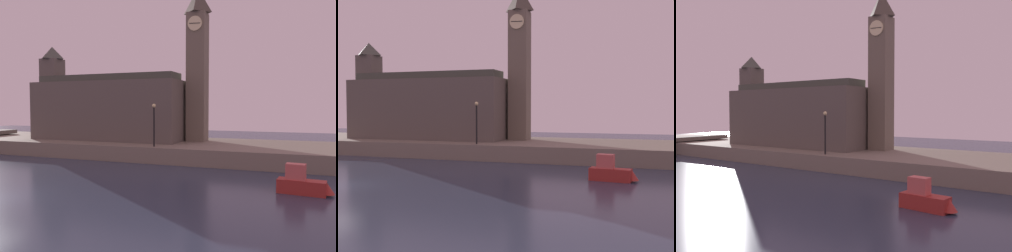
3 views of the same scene
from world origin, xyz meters
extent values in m
cube|color=slate|center=(0.00, 20.00, 0.75)|extent=(70.00, 12.00, 1.50)
cube|color=#6B6051|center=(5.58, 21.62, 8.39)|extent=(2.02, 2.02, 13.78)
cylinder|color=beige|center=(5.58, 20.55, 13.99)|extent=(1.54, 0.12, 1.54)
cube|color=black|center=(5.58, 20.48, 13.99)|extent=(1.23, 0.04, 0.11)
pyramid|color=#4A4339|center=(5.58, 21.62, 16.62)|extent=(2.22, 2.22, 2.68)
cube|color=#5B544C|center=(-4.49, 19.69, 4.78)|extent=(17.56, 5.36, 6.56)
cube|color=#5B544C|center=(-12.19, 19.69, 6.25)|extent=(2.17, 2.17, 9.49)
pyramid|color=#474C42|center=(-12.19, 19.69, 11.75)|extent=(2.38, 2.38, 1.50)
cube|color=#42473D|center=(-4.49, 19.69, 8.46)|extent=(16.68, 3.22, 0.80)
cylinder|color=black|center=(3.29, 15.01, 3.34)|extent=(0.16, 0.16, 3.67)
sphere|color=#F2E099|center=(3.29, 15.01, 5.35)|extent=(0.36, 0.36, 0.36)
cube|color=maroon|center=(16.31, 7.33, 0.42)|extent=(2.87, 1.33, 0.85)
cube|color=#CC5651|center=(15.98, 7.33, 1.33)|extent=(1.21, 0.84, 0.96)
cone|color=maroon|center=(17.69, 7.33, 0.47)|extent=(1.03, 1.03, 0.69)
camera|label=1|loc=(16.26, -14.93, 5.27)|focal=37.19mm
camera|label=2|loc=(18.52, -21.74, 5.01)|focal=44.73mm
camera|label=3|loc=(24.15, -11.91, 5.52)|focal=38.94mm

